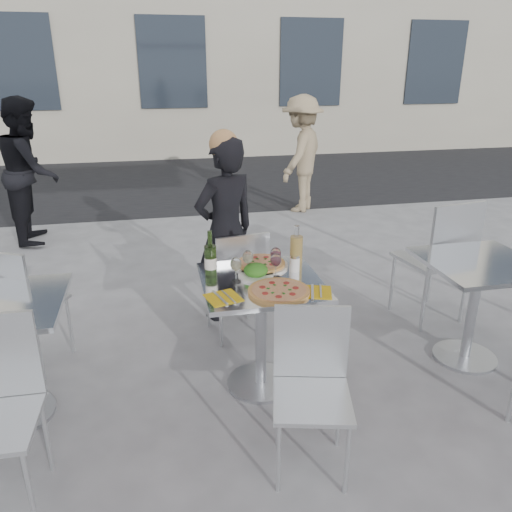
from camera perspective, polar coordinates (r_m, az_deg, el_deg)
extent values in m
plane|color=slate|center=(3.40, 0.54, -14.40)|extent=(80.00, 80.00, 0.00)
cube|color=black|center=(9.43, -8.13, 8.80)|extent=(24.00, 5.00, 0.00)
cylinder|color=#B7BABF|center=(3.40, 0.54, -14.23)|extent=(0.44, 0.44, 0.02)
cylinder|color=#B7BABF|center=(3.20, 0.56, -9.00)|extent=(0.07, 0.07, 0.72)
cube|color=silver|center=(3.04, 0.59, -3.02)|extent=(0.72, 0.72, 0.03)
cylinder|color=#B7BABF|center=(3.46, -25.58, -15.89)|extent=(0.44, 0.44, 0.02)
cylinder|color=#B7BABF|center=(3.27, -26.57, -10.80)|extent=(0.07, 0.07, 0.72)
cylinder|color=#B7BABF|center=(3.95, 22.70, -10.54)|extent=(0.44, 0.44, 0.02)
cylinder|color=#B7BABF|center=(3.78, 23.46, -5.89)|extent=(0.07, 0.07, 0.72)
cube|color=silver|center=(3.64, 24.28, -0.76)|extent=(0.72, 0.72, 0.03)
cylinder|color=silver|center=(4.08, -0.90, -4.57)|extent=(0.02, 0.02, 0.42)
cylinder|color=silver|center=(3.98, -5.48, -5.30)|extent=(0.02, 0.02, 0.42)
cylinder|color=silver|center=(3.79, 0.86, -6.63)|extent=(0.02, 0.02, 0.42)
cylinder|color=silver|center=(3.70, -4.04, -7.48)|extent=(0.02, 0.02, 0.42)
cube|color=silver|center=(3.79, -2.44, -2.99)|extent=(0.45, 0.45, 0.02)
cube|color=silver|center=(3.53, -1.47, -0.88)|extent=(0.39, 0.08, 0.42)
cylinder|color=silver|center=(2.59, 2.58, -22.06)|extent=(0.02, 0.02, 0.41)
cylinder|color=silver|center=(2.61, 10.37, -21.93)|extent=(0.02, 0.02, 0.41)
cylinder|color=silver|center=(2.84, 2.53, -17.52)|extent=(0.02, 0.02, 0.41)
cylinder|color=silver|center=(2.86, 9.45, -17.45)|extent=(0.02, 0.02, 0.41)
cube|color=silver|center=(2.58, 6.43, -16.06)|extent=(0.46, 0.46, 0.02)
cube|color=silver|center=(2.62, 6.32, -9.70)|extent=(0.38, 0.11, 0.41)
cylinder|color=silver|center=(3.86, -20.50, -7.43)|extent=(0.02, 0.02, 0.44)
cylinder|color=silver|center=(4.05, -24.72, -6.66)|extent=(0.02, 0.02, 0.44)
cylinder|color=silver|center=(3.61, -23.50, -9.92)|extent=(0.02, 0.02, 0.44)
cube|color=silver|center=(3.73, -24.67, -5.09)|extent=(0.55, 0.55, 0.02)
cube|color=silver|center=(3.50, -27.22, -3.01)|extent=(0.38, 0.20, 0.44)
cylinder|color=silver|center=(2.62, -24.42, -23.27)|extent=(0.02, 0.02, 0.44)
cylinder|color=silver|center=(2.88, -22.82, -18.41)|extent=(0.02, 0.02, 0.44)
cylinder|color=silver|center=(4.60, 19.29, -2.18)|extent=(0.03, 0.03, 0.50)
cylinder|color=silver|center=(4.36, 15.29, -3.01)|extent=(0.03, 0.03, 0.50)
cylinder|color=silver|center=(4.34, 22.66, -4.07)|extent=(0.03, 0.03, 0.50)
cylinder|color=silver|center=(4.08, 18.60, -5.09)|extent=(0.03, 0.03, 0.50)
cube|color=silver|center=(4.25, 19.38, -0.34)|extent=(0.54, 0.54, 0.03)
cube|color=silver|center=(4.00, 21.97, 2.09)|extent=(0.46, 0.11, 0.50)
imported|color=black|center=(3.96, -3.49, 2.88)|extent=(0.64, 0.55, 1.48)
imported|color=black|center=(6.37, -24.44, 8.85)|extent=(0.69, 0.85, 1.65)
imported|color=#9B8564|center=(7.12, 5.20, 11.51)|extent=(1.09, 1.18, 1.60)
cylinder|color=tan|center=(2.87, 2.64, -4.04)|extent=(0.36, 0.36, 0.02)
cylinder|color=#D4C289|center=(2.86, 2.64, -3.85)|extent=(0.31, 0.31, 0.00)
cylinder|color=white|center=(3.23, 0.60, -1.09)|extent=(0.35, 0.35, 0.01)
cylinder|color=tan|center=(3.22, 0.60, -0.84)|extent=(0.31, 0.31, 0.02)
cylinder|color=#D4C289|center=(3.22, 0.60, -0.67)|extent=(0.27, 0.27, 0.00)
cylinder|color=white|center=(3.07, -0.02, -2.29)|extent=(0.22, 0.22, 0.01)
ellipsoid|color=#20701C|center=(3.06, -0.02, -1.62)|extent=(0.15, 0.15, 0.08)
sphere|color=#B21914|center=(3.08, 0.63, -1.24)|extent=(0.03, 0.03, 0.03)
cylinder|color=#355520|center=(3.05, -5.21, -0.62)|extent=(0.07, 0.07, 0.20)
cone|color=#355520|center=(3.02, -5.28, 1.15)|extent=(0.07, 0.07, 0.03)
cylinder|color=#355520|center=(3.00, -5.30, 1.95)|extent=(0.03, 0.03, 0.10)
cylinder|color=silver|center=(3.06, -5.21, -0.79)|extent=(0.07, 0.08, 0.07)
cylinder|color=#D8B65C|center=(3.16, 4.61, 0.35)|extent=(0.08, 0.08, 0.22)
cylinder|color=white|center=(3.11, 4.69, 2.76)|extent=(0.03, 0.03, 0.08)
cylinder|color=white|center=(3.15, 4.42, -0.96)|extent=(0.06, 0.06, 0.09)
cylinder|color=silver|center=(3.13, 4.45, -0.06)|extent=(0.06, 0.06, 0.02)
cylinder|color=white|center=(3.01, -2.28, -2.92)|extent=(0.06, 0.06, 0.00)
cylinder|color=white|center=(2.99, -2.29, -2.17)|extent=(0.01, 0.01, 0.09)
ellipsoid|color=white|center=(2.96, -2.31, -0.92)|extent=(0.07, 0.07, 0.08)
ellipsoid|color=beige|center=(2.97, -2.31, -1.10)|extent=(0.05, 0.05, 0.05)
cylinder|color=white|center=(3.11, -0.92, -2.04)|extent=(0.06, 0.06, 0.00)
cylinder|color=white|center=(3.10, -0.93, -1.30)|extent=(0.01, 0.01, 0.09)
ellipsoid|color=white|center=(3.07, -0.94, -0.10)|extent=(0.07, 0.07, 0.08)
ellipsoid|color=beige|center=(3.08, -0.93, -0.27)|extent=(0.05, 0.05, 0.05)
cylinder|color=white|center=(3.07, 2.25, -2.39)|extent=(0.06, 0.06, 0.00)
cylinder|color=white|center=(3.05, 2.26, -1.65)|extent=(0.01, 0.01, 0.09)
ellipsoid|color=white|center=(3.03, 2.28, -0.43)|extent=(0.07, 0.07, 0.08)
ellipsoid|color=#4F0B18|center=(3.03, 2.28, -0.61)|extent=(0.05, 0.05, 0.05)
cylinder|color=white|center=(3.17, 2.25, -1.66)|extent=(0.06, 0.06, 0.00)
cylinder|color=white|center=(3.15, 2.26, -0.94)|extent=(0.01, 0.01, 0.09)
ellipsoid|color=white|center=(3.12, 2.27, 0.25)|extent=(0.07, 0.07, 0.08)
ellipsoid|color=#4F0B18|center=(3.13, 2.27, 0.08)|extent=(0.05, 0.05, 0.05)
cube|color=gold|center=(2.81, -3.77, -4.76)|extent=(0.22, 0.22, 0.00)
cube|color=#B7BABF|center=(2.81, -4.18, -4.72)|extent=(0.07, 0.20, 0.00)
cube|color=#B7BABF|center=(2.81, -3.17, -4.63)|extent=(0.06, 0.18, 0.00)
cube|color=gold|center=(2.89, 6.84, -4.08)|extent=(0.23, 0.23, 0.00)
cube|color=#B7BABF|center=(2.89, 6.46, -4.05)|extent=(0.07, 0.20, 0.00)
cube|color=#B7BABF|center=(2.90, 7.40, -3.95)|extent=(0.06, 0.17, 0.00)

